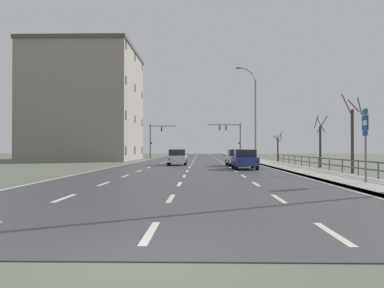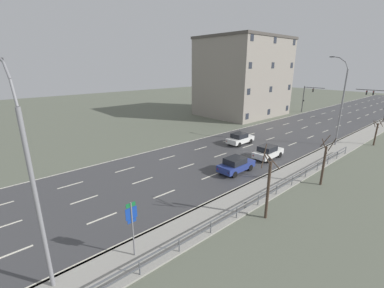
# 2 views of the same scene
# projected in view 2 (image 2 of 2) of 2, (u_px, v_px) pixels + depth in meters

# --- Properties ---
(ground_plane) EXTENTS (160.00, 160.00, 0.12)m
(ground_plane) POSITION_uv_depth(u_px,v_px,m) (297.00, 130.00, 42.99)
(ground_plane) COLOR #5B6051
(road_asphalt_strip) EXTENTS (14.00, 120.00, 0.03)m
(road_asphalt_strip) POSITION_uv_depth(u_px,v_px,m) (327.00, 120.00, 50.56)
(road_asphalt_strip) COLOR #3D3D3F
(road_asphalt_strip) RESTS_ON ground
(sidewalk_right) EXTENTS (3.00, 120.00, 0.12)m
(sidewalk_right) POSITION_uv_depth(u_px,v_px,m) (378.00, 127.00, 44.52)
(sidewalk_right) COLOR gray
(sidewalk_right) RESTS_ON ground
(guardrail) EXTENTS (0.07, 36.22, 1.00)m
(guardrail) POSITION_uv_depth(u_px,v_px,m) (258.00, 198.00, 19.54)
(guardrail) COLOR #515459
(guardrail) RESTS_ON ground
(street_lamp_foreground) EXTENTS (2.88, 0.24, 10.77)m
(street_lamp_foreground) POSITION_uv_depth(u_px,v_px,m) (33.00, 189.00, 11.20)
(street_lamp_foreground) COLOR slate
(street_lamp_foreground) RESTS_ON ground
(street_lamp_midground) EXTENTS (2.48, 0.24, 11.51)m
(street_lamp_midground) POSITION_uv_depth(u_px,v_px,m) (341.00, 104.00, 33.12)
(street_lamp_midground) COLOR slate
(street_lamp_midground) RESTS_ON ground
(highway_sign) EXTENTS (0.09, 0.68, 3.46)m
(highway_sign) POSITION_uv_depth(u_px,v_px,m) (132.00, 223.00, 13.93)
(highway_sign) COLOR slate
(highway_sign) RESTS_ON ground
(traffic_signal_right) EXTENTS (5.64, 0.36, 6.09)m
(traffic_signal_right) POSITION_uv_depth(u_px,v_px,m) (379.00, 99.00, 48.25)
(traffic_signal_right) COLOR #38383A
(traffic_signal_right) RESTS_ON ground
(traffic_signal_left) EXTENTS (4.55, 0.36, 5.88)m
(traffic_signal_left) POSITION_uv_depth(u_px,v_px,m) (307.00, 95.00, 57.93)
(traffic_signal_left) COLOR #38383A
(traffic_signal_left) RESTS_ON ground
(car_far_left) EXTENTS (1.87, 4.12, 1.57)m
(car_far_left) POSITION_uv_depth(u_px,v_px,m) (236.00, 165.00, 25.89)
(car_far_left) COLOR navy
(car_far_left) RESTS_ON ground
(car_near_right) EXTENTS (1.96, 4.16, 1.57)m
(car_near_right) POSITION_uv_depth(u_px,v_px,m) (268.00, 152.00, 29.67)
(car_near_right) COLOR silver
(car_near_right) RESTS_ON ground
(car_mid_centre) EXTENTS (1.89, 4.13, 1.57)m
(car_mid_centre) POSITION_uv_depth(u_px,v_px,m) (240.00, 138.00, 35.07)
(car_mid_centre) COLOR silver
(car_mid_centre) RESTS_ON ground
(brick_building) EXTENTS (14.26, 16.97, 15.91)m
(brick_building) POSITION_uv_depth(u_px,v_px,m) (243.00, 77.00, 54.58)
(brick_building) COLOR gray
(brick_building) RESTS_ON ground
(bare_tree_near) EXTENTS (1.32, 1.03, 5.34)m
(bare_tree_near) POSITION_uv_depth(u_px,v_px,m) (268.00, 187.00, 17.57)
(bare_tree_near) COLOR #423328
(bare_tree_near) RESTS_ON ground
(bare_tree_mid) EXTENTS (1.23, 1.10, 4.59)m
(bare_tree_mid) POSITION_uv_depth(u_px,v_px,m) (324.00, 163.00, 22.77)
(bare_tree_mid) COLOR #423328
(bare_tree_mid) RESTS_ON ground
(bare_tree_far) EXTENTS (1.22, 1.31, 3.89)m
(bare_tree_far) POSITION_uv_depth(u_px,v_px,m) (376.00, 133.00, 34.22)
(bare_tree_far) COLOR #423328
(bare_tree_far) RESTS_ON ground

